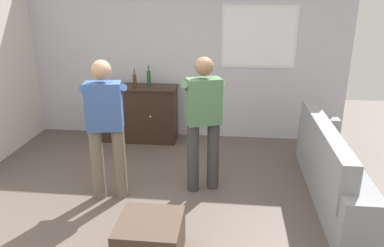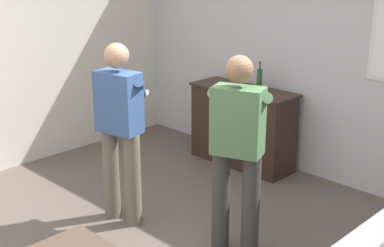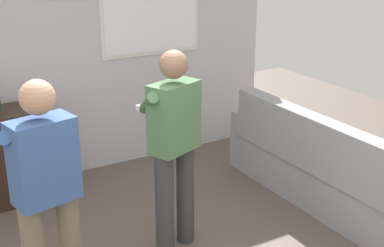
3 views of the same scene
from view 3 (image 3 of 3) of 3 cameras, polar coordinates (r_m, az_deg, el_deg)
The scene contains 4 objects.
wall_back_with_window at distance 5.63m, azimuth -15.07°, elevation 7.95°, with size 5.20×0.15×2.80m.
couch at distance 5.25m, azimuth 13.76°, elevation -5.04°, with size 0.57×2.46×0.93m.
person_standing_left at distance 3.56m, azimuth -15.29°, elevation -7.02°, with size 0.55×0.51×1.68m.
person_standing_right at distance 4.20m, azimuth -2.00°, elevation -2.08°, with size 0.52×0.52×1.68m.
Camera 3 is at (-1.41, -2.67, 2.51)m, focal length 50.00 mm.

